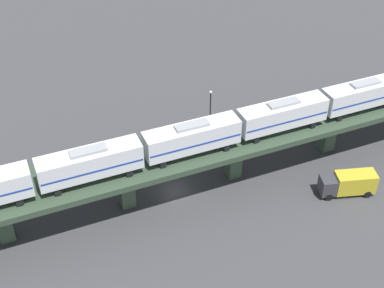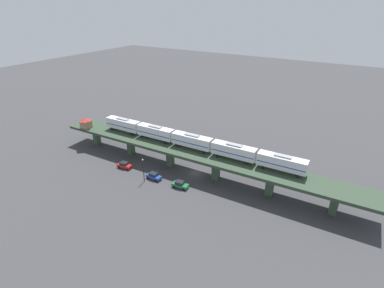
{
  "view_description": "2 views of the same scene",
  "coord_description": "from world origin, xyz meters",
  "views": [
    {
      "loc": [
        -49.61,
        17.07,
        47.73
      ],
      "look_at": [
        -1.35,
        -1.88,
        8.21
      ],
      "focal_mm": 50.0,
      "sensor_mm": 36.0,
      "label": 1
    },
    {
      "loc": [
        63.69,
        37.47,
        44.69
      ],
      "look_at": [
        -1.35,
        -1.88,
        8.21
      ],
      "focal_mm": 28.0,
      "sensor_mm": 36.0,
      "label": 2
    }
  ],
  "objects": [
    {
      "name": "ground_plane",
      "position": [
        0.0,
        0.0,
        0.0
      ],
      "size": [
        400.0,
        400.0,
        0.0
      ],
      "primitive_type": "plane",
      "color": "#38383A"
    },
    {
      "name": "elevated_viaduct",
      "position": [
        0.0,
        -0.16,
        5.78
      ],
      "size": [
        10.72,
        92.18,
        6.71
      ],
      "color": "#2C3D2C",
      "rests_on": "ground"
    },
    {
      "name": "subway_train",
      "position": [
        -1.35,
        -1.88,
        9.25
      ],
      "size": [
        4.41,
        62.45,
        4.45
      ],
      "color": "silver",
      "rests_on": "elevated_viaduct"
    },
    {
      "name": "signal_hut",
      "position": [
        3.41,
        -39.81,
        8.51
      ],
      "size": [
        3.3,
        3.3,
        3.4
      ],
      "color": "#8C7251",
      "rests_on": "elevated_viaduct"
    },
    {
      "name": "street_car_red",
      "position": [
        8.35,
        -19.34,
        0.94
      ],
      "size": [
        2.32,
        4.57,
        1.89
      ],
      "color": "#AD1E1E",
      "rests_on": "ground"
    },
    {
      "name": "street_car_blue",
      "position": [
        8.7,
        -8.15,
        0.94
      ],
      "size": [
        2.01,
        4.43,
        1.89
      ],
      "color": "#233D93",
      "rests_on": "ground"
    },
    {
      "name": "street_car_green",
      "position": [
        8.47,
        0.38,
        0.94
      ],
      "size": [
        2.3,
        4.56,
        1.89
      ],
      "color": "#1E6638",
      "rests_on": "ground"
    },
    {
      "name": "delivery_truck",
      "position": [
        -8.67,
        -20.8,
        1.76
      ],
      "size": [
        4.0,
        7.54,
        3.2
      ],
      "color": "#333338",
      "rests_on": "ground"
    },
    {
      "name": "street_lamp",
      "position": [
        11.03,
        -9.67,
        4.11
      ],
      "size": [
        0.44,
        0.44,
        6.94
      ],
      "color": "black",
      "rests_on": "ground"
    }
  ]
}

